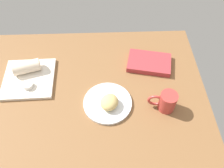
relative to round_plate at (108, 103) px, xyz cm
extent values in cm
cube|color=brown|center=(-7.75, 4.33, -2.70)|extent=(110.00, 90.00, 4.00)
cylinder|color=white|center=(0.00, 0.00, 0.00)|extent=(22.24, 22.24, 1.40)
ellipsoid|color=tan|center=(0.77, -1.65, 3.16)|extent=(10.82, 11.28, 4.92)
cube|color=silver|center=(-38.55, 15.46, 0.10)|extent=(25.08, 25.08, 1.60)
cylinder|color=silver|center=(-37.56, 10.04, 1.93)|extent=(4.95, 4.95, 2.06)
cylinder|color=#D85A2A|center=(-37.56, 10.04, 2.66)|extent=(4.06, 4.06, 0.40)
cylinder|color=beige|center=(-39.34, 19.80, 3.95)|extent=(14.10, 9.49, 6.10)
cube|color=#A53338|center=(22.15, 23.30, 0.78)|extent=(24.39, 18.62, 2.96)
cylinder|color=#B23833|center=(26.39, -2.87, 4.11)|extent=(7.61, 7.61, 9.62)
cylinder|color=#A27D47|center=(26.39, -2.87, 8.32)|extent=(6.24, 6.24, 0.40)
torus|color=#B23833|center=(21.06, -2.06, 4.11)|extent=(7.07, 2.24, 6.97)
camera|label=1|loc=(-0.06, -57.00, 90.41)|focal=37.27mm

